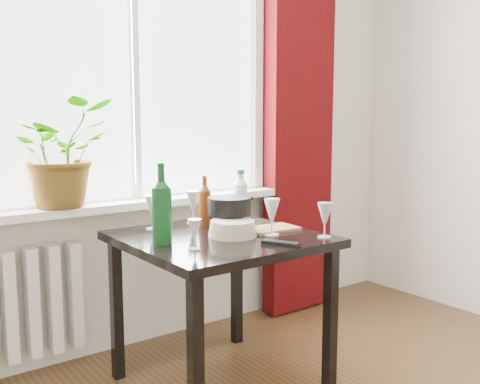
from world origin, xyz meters
TOP-DOWN VIEW (x-y plane):
  - window at (0.00, 2.22)m, footprint 1.72×0.08m
  - windowsill at (0.00, 2.15)m, footprint 1.72×0.20m
  - curtain at (1.12, 2.12)m, footprint 0.50×0.12m
  - table at (0.10, 1.55)m, footprint 0.85×0.85m
  - potted_plant at (-0.42, 2.16)m, footprint 0.55×0.50m
  - wine_bottle_left at (-0.20, 1.55)m, footprint 0.09×0.09m
  - wine_bottle_right at (-0.10, 1.73)m, footprint 0.09×0.09m
  - bottle_amber at (0.17, 1.78)m, footprint 0.08×0.08m
  - cleaning_bottle at (0.40, 1.80)m, footprint 0.09×0.09m
  - wineglass_front_right at (0.29, 1.40)m, footprint 0.08×0.08m
  - wineglass_far_right at (0.45, 1.22)m, footprint 0.09×0.09m
  - wineglass_back_center at (0.15, 1.87)m, footprint 0.08×0.08m
  - wineglass_back_left at (-0.09, 1.85)m, footprint 0.09×0.09m
  - wineglass_front_left at (-0.15, 1.37)m, footprint 0.05×0.05m
  - plate_stack at (0.13, 1.49)m, footprint 0.23×0.23m
  - fondue_pot at (0.19, 1.60)m, footprint 0.30×0.28m
  - tv_remote at (0.19, 1.23)m, footprint 0.11×0.17m
  - cutting_board at (0.36, 1.49)m, footprint 0.26×0.17m

SIDE VIEW (x-z plane):
  - table at x=0.10m, z-range 0.28..1.02m
  - cutting_board at x=0.36m, z-range 0.74..0.75m
  - tv_remote at x=0.19m, z-range 0.74..0.76m
  - plate_stack at x=0.13m, z-range 0.74..0.81m
  - wineglass_front_left at x=-0.15m, z-range 0.74..0.87m
  - fondue_pot at x=0.19m, z-range 0.74..0.90m
  - wineglass_far_right at x=0.45m, z-range 0.74..0.91m
  - windowsill at x=0.00m, z-range 0.80..0.84m
  - wineglass_back_left at x=-0.09m, z-range 0.74..0.91m
  - wineglass_back_center at x=0.15m, z-range 0.74..0.91m
  - wineglass_front_right at x=0.29m, z-range 0.74..0.92m
  - bottle_amber at x=0.17m, z-range 0.74..1.00m
  - cleaning_bottle at x=0.40m, z-range 0.74..1.01m
  - wine_bottle_right at x=-0.10m, z-range 0.74..1.04m
  - wine_bottle_left at x=-0.20m, z-range 0.74..1.10m
  - potted_plant at x=-0.42m, z-range 0.84..1.38m
  - curtain at x=1.12m, z-range 0.01..2.58m
  - window at x=0.00m, z-range 0.79..2.41m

